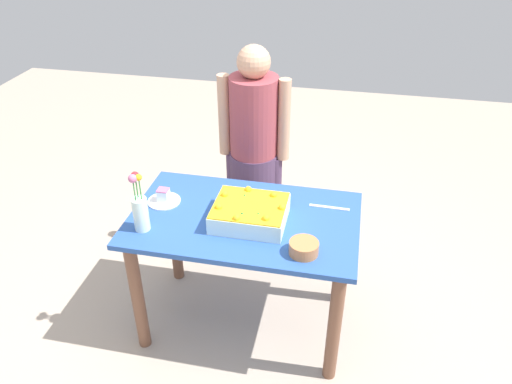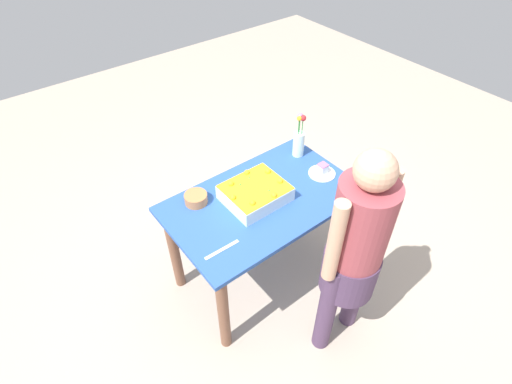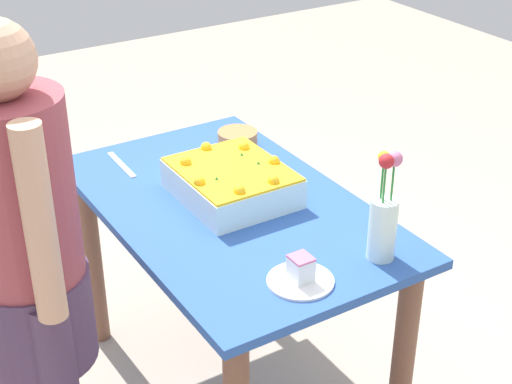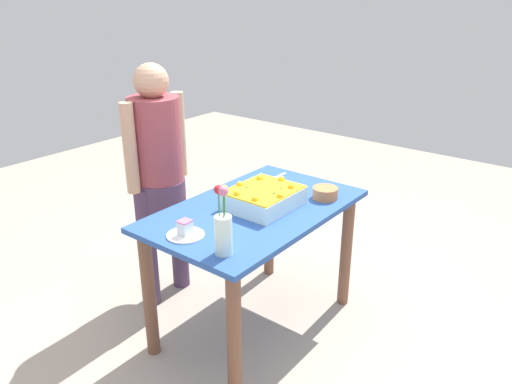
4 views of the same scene
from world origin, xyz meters
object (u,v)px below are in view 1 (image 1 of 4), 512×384
(cake_knife, at_px, (329,207))
(flower_vase, at_px, (140,209))
(fruit_bowl, at_px, (304,248))
(serving_plate_with_slice, at_px, (164,198))
(person_standing, at_px, (254,145))
(sheet_cake, at_px, (250,213))

(cake_knife, distance_m, flower_vase, 1.01)
(cake_knife, relative_size, fruit_bowl, 1.53)
(serving_plate_with_slice, bearing_deg, cake_knife, 8.03)
(flower_vase, distance_m, fruit_bowl, 0.84)
(fruit_bowl, distance_m, person_standing, 1.00)
(flower_vase, bearing_deg, serving_plate_with_slice, 86.15)
(sheet_cake, bearing_deg, flower_vase, -161.34)
(serving_plate_with_slice, bearing_deg, flower_vase, -93.85)
(fruit_bowl, bearing_deg, flower_vase, 178.19)
(cake_knife, bearing_deg, flower_vase, -155.94)
(cake_knife, bearing_deg, person_standing, 138.36)
(cake_knife, bearing_deg, serving_plate_with_slice, -170.73)
(flower_vase, xyz_separation_m, fruit_bowl, (0.83, -0.03, -0.09))
(fruit_bowl, height_order, person_standing, person_standing)
(sheet_cake, xyz_separation_m, fruit_bowl, (0.31, -0.20, -0.02))
(sheet_cake, distance_m, serving_plate_with_slice, 0.51)
(fruit_bowl, bearing_deg, serving_plate_with_slice, 160.61)
(flower_vase, height_order, fruit_bowl, flower_vase)
(sheet_cake, xyz_separation_m, flower_vase, (-0.52, -0.18, 0.07))
(sheet_cake, height_order, serving_plate_with_slice, sheet_cake)
(serving_plate_with_slice, xyz_separation_m, cake_knife, (0.90, 0.13, -0.02))
(flower_vase, xyz_separation_m, person_standing, (0.40, 0.87, -0.04))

